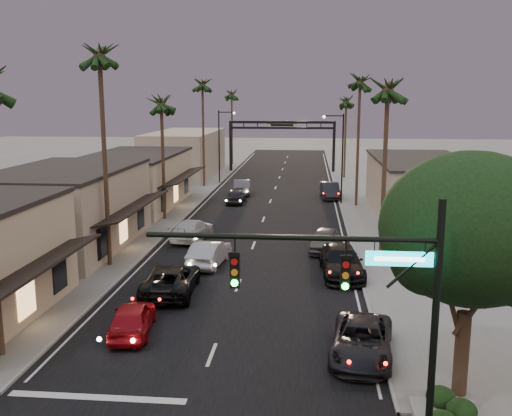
% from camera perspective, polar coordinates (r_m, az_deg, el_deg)
% --- Properties ---
extents(ground, '(200.00, 200.00, 0.00)m').
position_cam_1_polar(ground, '(53.09, 1.01, -0.48)').
color(ground, slate).
rests_on(ground, ground).
extents(road, '(14.00, 120.00, 0.02)m').
position_cam_1_polar(road, '(57.98, 1.38, 0.50)').
color(road, black).
rests_on(road, ground).
extents(sidewalk_left, '(5.00, 92.00, 0.12)m').
position_cam_1_polar(sidewalk_left, '(66.11, -6.44, 1.79)').
color(sidewalk_left, slate).
rests_on(sidewalk_left, ground).
extents(sidewalk_right, '(5.00, 92.00, 0.12)m').
position_cam_1_polar(sidewalk_right, '(64.98, 10.20, 1.52)').
color(sidewalk_right, slate).
rests_on(sidewalk_right, ground).
extents(storefront_mid, '(8.00, 14.00, 5.50)m').
position_cam_1_polar(storefront_mid, '(42.21, -18.38, -0.23)').
color(storefront_mid, tan).
rests_on(storefront_mid, ground).
extents(storefront_far, '(8.00, 16.00, 5.00)m').
position_cam_1_polar(storefront_far, '(57.04, -11.98, 2.63)').
color(storefront_far, '#BCAE8F').
rests_on(storefront_far, ground).
extents(storefront_dist, '(8.00, 20.00, 6.00)m').
position_cam_1_polar(storefront_dist, '(79.08, -7.07, 5.42)').
color(storefront_dist, tan).
rests_on(storefront_dist, ground).
extents(building_right, '(8.00, 18.00, 5.00)m').
position_cam_1_polar(building_right, '(53.47, 16.16, 1.89)').
color(building_right, tan).
rests_on(building_right, ground).
extents(traffic_signal, '(8.51, 0.22, 7.80)m').
position_cam_1_polar(traffic_signal, '(16.89, 11.22, -8.10)').
color(traffic_signal, black).
rests_on(traffic_signal, ground).
extents(corner_tree, '(6.20, 6.20, 8.80)m').
position_cam_1_polar(corner_tree, '(20.63, 20.88, -2.53)').
color(corner_tree, '#38281C').
rests_on(corner_tree, ground).
extents(arch, '(15.20, 0.40, 7.27)m').
position_cam_1_polar(arch, '(82.13, 2.62, 7.47)').
color(arch, black).
rests_on(arch, ground).
extents(streetlight_right, '(2.13, 0.30, 9.00)m').
position_cam_1_polar(streetlight_right, '(57.20, 8.37, 5.63)').
color(streetlight_right, black).
rests_on(streetlight_right, ground).
extents(streetlight_left, '(2.13, 0.30, 9.00)m').
position_cam_1_polar(streetlight_left, '(70.91, -3.49, 6.74)').
color(streetlight_left, black).
rests_on(streetlight_left, ground).
extents(palm_lb, '(3.20, 3.20, 15.20)m').
position_cam_1_polar(palm_lb, '(36.23, -15.42, 15.10)').
color(palm_lb, '#38281C').
rests_on(palm_lb, ground).
extents(palm_lc, '(3.20, 3.20, 12.20)m').
position_cam_1_polar(palm_lc, '(49.49, -9.47, 10.75)').
color(palm_lc, '#38281C').
rests_on(palm_lc, ground).
extents(palm_ld, '(3.20, 3.20, 14.20)m').
position_cam_1_polar(palm_ld, '(68.07, -5.39, 12.51)').
color(palm_ld, '#38281C').
rests_on(palm_ld, ground).
extents(palm_ra, '(3.20, 3.20, 13.20)m').
position_cam_1_polar(palm_ra, '(36.20, 13.08, 12.13)').
color(palm_ra, '#38281C').
rests_on(palm_ra, ground).
extents(palm_rb, '(3.20, 3.20, 14.20)m').
position_cam_1_polar(palm_rb, '(56.11, 10.38, 12.72)').
color(palm_rb, '#38281C').
rests_on(palm_rb, ground).
extents(palm_rc, '(3.20, 3.20, 12.20)m').
position_cam_1_polar(palm_rc, '(76.03, 9.03, 10.79)').
color(palm_rc, '#38281C').
rests_on(palm_rc, ground).
extents(palm_far, '(3.20, 3.20, 13.20)m').
position_cam_1_polar(palm_far, '(90.71, -2.45, 11.54)').
color(palm_far, '#38281C').
rests_on(palm_far, ground).
extents(oncoming_red, '(2.32, 4.55, 1.48)m').
position_cam_1_polar(oncoming_red, '(26.82, -12.27, -10.71)').
color(oncoming_red, maroon).
rests_on(oncoming_red, ground).
extents(oncoming_pickup, '(2.96, 5.90, 1.60)m').
position_cam_1_polar(oncoming_pickup, '(31.66, -8.50, -7.06)').
color(oncoming_pickup, black).
rests_on(oncoming_pickup, ground).
extents(oncoming_silver, '(2.24, 5.04, 1.61)m').
position_cam_1_polar(oncoming_silver, '(36.59, -4.71, -4.50)').
color(oncoming_silver, '#9B9BA0').
rests_on(oncoming_silver, ground).
extents(oncoming_white, '(2.82, 5.57, 1.55)m').
position_cam_1_polar(oncoming_white, '(43.16, -6.41, -2.17)').
color(oncoming_white, '#B4B4B4').
rests_on(oncoming_white, ground).
extents(oncoming_dgrey, '(1.75, 4.27, 1.45)m').
position_cam_1_polar(oncoming_dgrey, '(57.71, -2.02, 1.18)').
color(oncoming_dgrey, black).
rests_on(oncoming_dgrey, ground).
extents(oncoming_grey_far, '(2.37, 5.28, 1.68)m').
position_cam_1_polar(oncoming_grey_far, '(63.08, -1.41, 2.13)').
color(oncoming_grey_far, '#4B4A4F').
rests_on(oncoming_grey_far, ground).
extents(curbside_near, '(3.10, 5.55, 1.47)m').
position_cam_1_polar(curbside_near, '(24.41, 10.54, -12.91)').
color(curbside_near, black).
rests_on(curbside_near, ground).
extents(curbside_black, '(2.77, 6.02, 1.70)m').
position_cam_1_polar(curbside_black, '(34.77, 8.53, -5.33)').
color(curbside_black, black).
rests_on(curbside_black, ground).
extents(curbside_grey, '(2.43, 4.77, 1.56)m').
position_cam_1_polar(curbside_grey, '(40.05, 6.86, -3.21)').
color(curbside_grey, '#434247').
rests_on(curbside_grey, ground).
extents(curbside_far, '(2.15, 5.19, 1.67)m').
position_cam_1_polar(curbside_far, '(61.09, 7.42, 1.74)').
color(curbside_far, black).
rests_on(curbside_far, ground).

